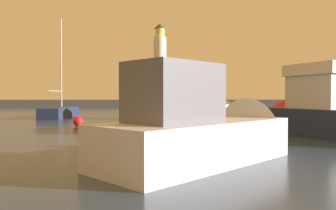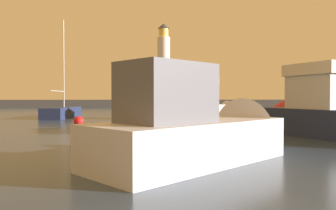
# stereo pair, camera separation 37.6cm
# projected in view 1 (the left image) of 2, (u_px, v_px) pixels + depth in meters

# --- Properties ---
(ground_plane) EXTENTS (220.00, 220.00, 0.00)m
(ground_plane) POSITION_uv_depth(u_px,v_px,m) (156.00, 116.00, 36.79)
(ground_plane) COLOR #2D3D51
(breakwater) EXTENTS (92.67, 4.77, 1.53)m
(breakwater) POSITION_uv_depth(u_px,v_px,m) (148.00, 103.00, 71.45)
(breakwater) COLOR #423F3D
(breakwater) RESTS_ON ground_plane
(lighthouse) EXTENTS (2.67, 2.67, 16.14)m
(lighthouse) POSITION_uv_depth(u_px,v_px,m) (160.00, 64.00, 71.47)
(lighthouse) COLOR silver
(lighthouse) RESTS_ON breakwater
(motorboat_0) EXTENTS (7.98, 6.34, 4.17)m
(motorboat_0) POSITION_uv_depth(u_px,v_px,m) (209.00, 106.00, 32.05)
(motorboat_0) COLOR white
(motorboat_0) RESTS_ON ground_plane
(motorboat_3) EXTENTS (8.57, 7.85, 3.72)m
(motorboat_3) POSITION_uv_depth(u_px,v_px,m) (220.00, 130.00, 11.72)
(motorboat_3) COLOR silver
(motorboat_3) RESTS_ON ground_plane
(motorboat_4) EXTENTS (8.59, 3.20, 3.65)m
(motorboat_4) POSITION_uv_depth(u_px,v_px,m) (306.00, 111.00, 28.00)
(motorboat_4) COLOR #B21E1E
(motorboat_4) RESTS_ON ground_plane
(sailboat_moored) EXTENTS (2.65, 7.26, 10.18)m
(sailboat_moored) POSITION_uv_depth(u_px,v_px,m) (59.00, 112.00, 34.48)
(sailboat_moored) COLOR #1E284C
(sailboat_moored) RESTS_ON ground_plane
(mooring_buoy) EXTENTS (0.74, 0.74, 0.74)m
(mooring_buoy) POSITION_uv_depth(u_px,v_px,m) (78.00, 121.00, 24.18)
(mooring_buoy) COLOR red
(mooring_buoy) RESTS_ON ground_plane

